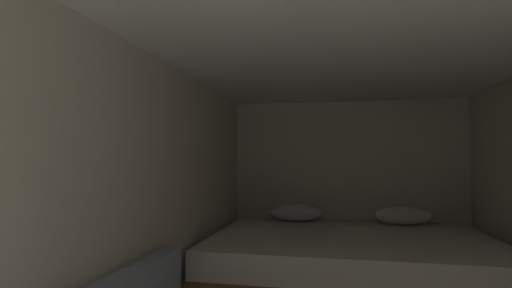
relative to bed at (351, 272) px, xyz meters
name	(u,v)px	position (x,y,z in m)	size (l,w,h in m)	color
wall_back	(347,189)	(0.00, 0.98, 0.69)	(2.79, 0.05, 2.10)	beige
wall_left	(138,214)	(-1.37, -1.46, 0.69)	(0.05, 4.82, 2.10)	beige
ceiling_slab	(359,32)	(0.00, -1.46, 1.77)	(2.79, 4.82, 0.05)	white
bed	(351,272)	(0.00, 0.00, 0.00)	(2.57, 1.84, 0.89)	olive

